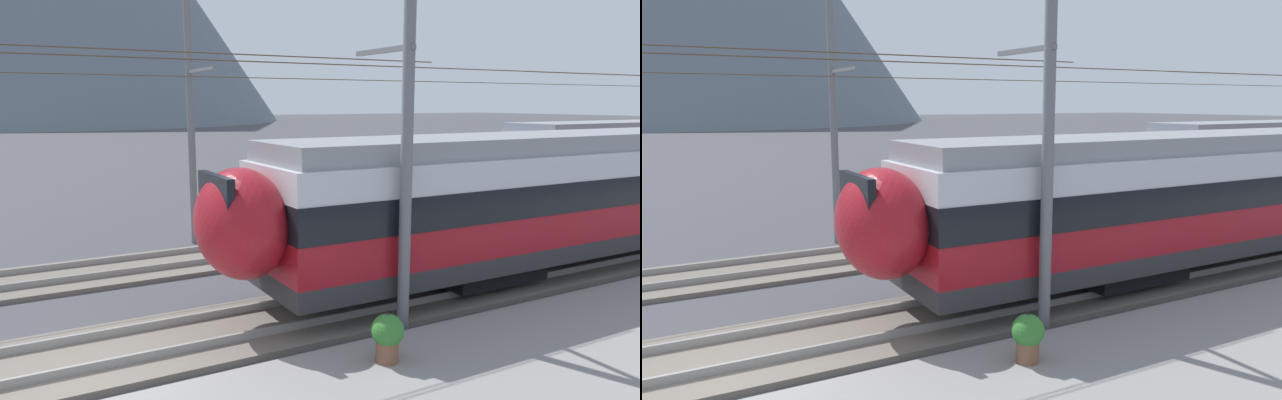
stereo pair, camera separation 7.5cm
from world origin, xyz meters
TOP-DOWN VIEW (x-y plane):
  - ground_plane at (0.00, 0.00)m, footprint 400.00×400.00m
  - track_near at (0.00, 1.24)m, footprint 120.00×3.00m
  - track_far at (0.00, 6.90)m, footprint 120.00×3.00m
  - catenary_mast_mid at (6.16, -0.32)m, footprint 40.60×1.97m
  - catenary_mast_far_side at (4.74, 9.08)m, footprint 40.60×2.64m
  - potted_plant_platform_edge at (4.74, -1.88)m, footprint 0.57×0.57m

SIDE VIEW (x-z plane):
  - ground_plane at x=0.00m, z-range 0.00..0.00m
  - track_near at x=0.00m, z-range -0.07..0.21m
  - track_far at x=0.00m, z-range -0.07..0.21m
  - potted_plant_platform_edge at x=4.74m, z-range 0.35..1.20m
  - catenary_mast_mid at x=6.16m, z-range 0.13..8.24m
  - catenary_mast_far_side at x=4.74m, z-range 0.12..8.61m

